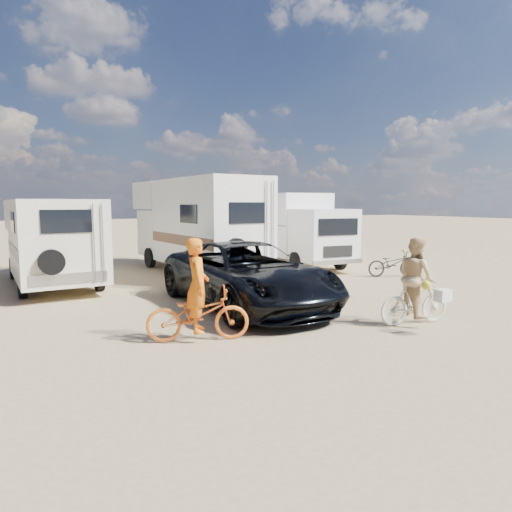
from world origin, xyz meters
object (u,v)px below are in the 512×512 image
bike_woman (415,301)px  bike_parked (392,264)px  cooler (277,279)px  rv_left (51,243)px  box_truck (295,229)px  dark_suv (247,275)px  bike_man (198,314)px  rider_man (198,295)px  rider_woman (415,285)px  rv_main (196,226)px  crate (266,284)px

bike_woman → bike_parked: 6.61m
cooler → rv_left: bearing=156.7°
box_truck → bike_woman: (-2.89, -9.35, -1.00)m
dark_suv → box_truck: bearing=47.1°
bike_woman → rv_left: bearing=46.2°
bike_man → rider_man: 0.38m
box_truck → rider_woman: bearing=-103.0°
rv_left → bike_woman: 11.12m
rv_main → box_truck: size_ratio=1.12×
rider_woman → rv_left: bearing=46.2°
rv_left → box_truck: 9.48m
rider_man → crate: size_ratio=3.98×
rv_main → bike_parked: bearing=-41.7°
rv_left → bike_parked: 11.55m
box_truck → rider_man: bearing=-127.7°
bike_woman → rider_man: (-4.56, 1.05, 0.39)m
bike_woman → cooler: bike_woman is taller
rider_man → cooler: (4.34, 4.42, -0.69)m
bike_parked → bike_man: bearing=135.9°
box_truck → crate: box_truck is taller
bike_man → rv_left: bearing=32.2°
dark_suv → bike_woman: 4.05m
rv_main → bike_woman: (1.54, -9.32, -1.24)m
box_truck → cooler: size_ratio=12.76×
rv_left → box_truck: (9.47, 0.42, 0.15)m
cooler → crate: (-0.73, -0.57, -0.03)m
bike_man → bike_woman: bearing=-85.1°
dark_suv → cooler: (2.21, 2.26, -0.61)m
bike_man → dark_suv: bearing=-26.6°
dark_suv → bike_woman: (2.44, -3.21, -0.31)m
bike_man → rider_man: (0.00, 0.00, 0.38)m
rv_left → dark_suv: rv_left is taller
rv_left → cooler: bearing=-32.2°
box_truck → rider_man: 11.18m
box_truck → crate: size_ratio=14.57×
bike_man → cooler: bearing=-26.6°
dark_suv → bike_man: bearing=-136.4°
dark_suv → bike_parked: size_ratio=3.31×
bike_woman → rider_woman: 0.35m
rv_left → rv_main: bearing=0.9°
bike_man → rider_woman: rider_woman is taller
rv_main → cooler: (1.31, -3.86, -1.53)m
rider_man → rider_woman: size_ratio=1.05×
rv_main → bike_woman: bearing=-85.9°
bike_parked → rv_main: bearing=75.1°
rider_man → bike_parked: (8.83, 3.99, -0.43)m
bike_man → bike_woman: 4.68m
bike_parked → dark_suv: bearing=126.8°
rv_main → box_truck: (4.43, 0.03, -0.23)m
rv_main → bike_parked: rv_main is taller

